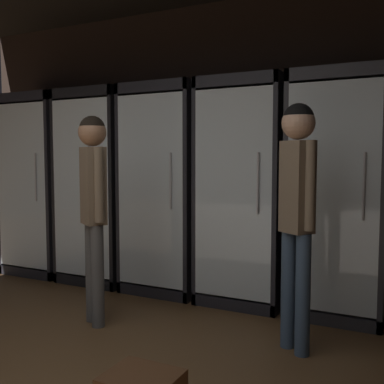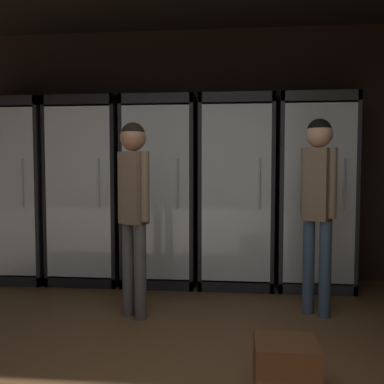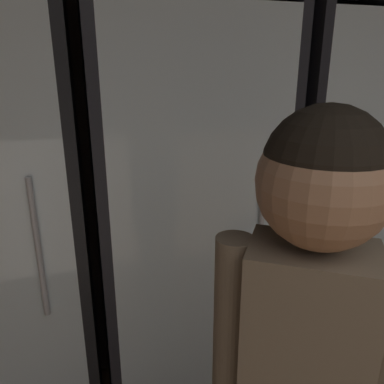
# 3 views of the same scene
# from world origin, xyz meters

# --- Properties ---
(wall_back) EXTENTS (6.00, 0.06, 2.80)m
(wall_back) POSITION_xyz_m (0.00, 3.03, 1.40)
(wall_back) COLOR black
(wall_back) RESTS_ON ground
(cooler_far_left) EXTENTS (0.76, 0.60, 2.00)m
(cooler_far_left) POSITION_xyz_m (-2.07, 2.73, 0.98)
(cooler_far_left) COLOR black
(cooler_far_left) RESTS_ON ground
(cooler_left) EXTENTS (0.76, 0.60, 2.00)m
(cooler_left) POSITION_xyz_m (-1.26, 2.73, 0.97)
(cooler_left) COLOR black
(cooler_left) RESTS_ON ground
(cooler_center) EXTENTS (0.76, 0.60, 2.00)m
(cooler_center) POSITION_xyz_m (-0.45, 2.74, 0.98)
(cooler_center) COLOR black
(cooler_center) RESTS_ON ground
(cooler_right) EXTENTS (0.76, 0.60, 2.00)m
(cooler_right) POSITION_xyz_m (0.36, 2.74, 0.98)
(cooler_right) COLOR black
(cooler_right) RESTS_ON ground
(cooler_far_right) EXTENTS (0.76, 0.60, 2.00)m
(cooler_far_right) POSITION_xyz_m (1.17, 2.74, 0.98)
(cooler_far_right) COLOR #2B2B30
(cooler_far_right) RESTS_ON ground
(shopper_near) EXTENTS (0.30, 0.24, 1.63)m
(shopper_near) POSITION_xyz_m (-0.49, 1.66, 1.04)
(shopper_near) COLOR #4C4C4C
(shopper_near) RESTS_ON ground
(shopper_far) EXTENTS (0.27, 0.24, 1.66)m
(shopper_far) POSITION_xyz_m (1.04, 1.86, 1.06)
(shopper_far) COLOR #384C66
(shopper_far) RESTS_ON ground
(wine_crate_floor) EXTENTS (0.35, 0.29, 0.29)m
(wine_crate_floor) POSITION_xyz_m (0.62, 0.61, 0.14)
(wine_crate_floor) COLOR #4C2D19
(wine_crate_floor) RESTS_ON ground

